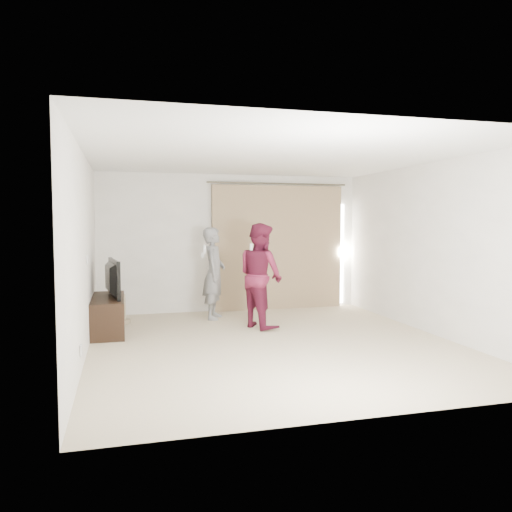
% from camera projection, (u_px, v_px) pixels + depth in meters
% --- Properties ---
extents(floor, '(5.50, 5.50, 0.00)m').
position_uv_depth(floor, '(274.00, 344.00, 6.98)').
color(floor, beige).
rests_on(floor, ground).
extents(wall_back, '(5.00, 0.04, 2.60)m').
position_uv_depth(wall_back, '(232.00, 243.00, 9.54)').
color(wall_back, white).
rests_on(wall_back, ground).
extents(wall_left, '(0.04, 5.50, 2.60)m').
position_uv_depth(wall_left, '(84.00, 254.00, 6.25)').
color(wall_left, white).
rests_on(wall_left, ground).
extents(ceiling, '(5.00, 5.50, 0.01)m').
position_uv_depth(ceiling, '(274.00, 156.00, 6.80)').
color(ceiling, white).
rests_on(ceiling, wall_back).
extents(curtain, '(2.80, 0.11, 2.46)m').
position_uv_depth(curtain, '(279.00, 247.00, 9.72)').
color(curtain, tan).
rests_on(curtain, ground).
extents(tv_console, '(0.49, 1.41, 0.54)m').
position_uv_depth(tv_console, '(108.00, 315.00, 7.70)').
color(tv_console, black).
rests_on(tv_console, ground).
extents(tv, '(0.28, 1.02, 0.58)m').
position_uv_depth(tv, '(107.00, 278.00, 7.66)').
color(tv, black).
rests_on(tv, tv_console).
extents(scratching_post, '(0.36, 0.36, 0.48)m').
position_uv_depth(scratching_post, '(119.00, 312.00, 8.38)').
color(scratching_post, tan).
rests_on(scratching_post, ground).
extents(person_man, '(0.55, 0.68, 1.61)m').
position_uv_depth(person_man, '(214.00, 273.00, 8.73)').
color(person_man, slate).
rests_on(person_man, ground).
extents(person_woman, '(0.89, 0.99, 1.68)m').
position_uv_depth(person_woman, '(260.00, 275.00, 8.02)').
color(person_woman, maroon).
rests_on(person_woman, ground).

